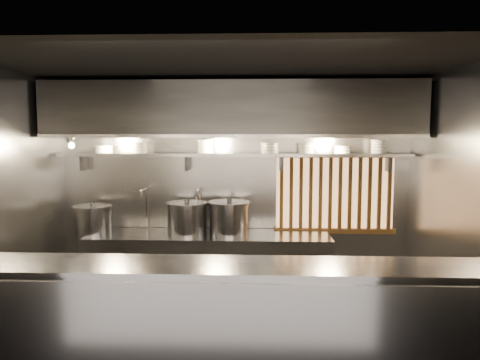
# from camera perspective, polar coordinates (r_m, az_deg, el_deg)

# --- Properties ---
(floor) EXTENTS (4.50, 4.50, 0.00)m
(floor) POSITION_cam_1_polar(r_m,az_deg,el_deg) (5.06, -1.62, -19.51)
(floor) COLOR black
(floor) RESTS_ON ground
(ceiling) EXTENTS (4.50, 4.50, 0.00)m
(ceiling) POSITION_cam_1_polar(r_m,az_deg,el_deg) (4.61, -1.72, 13.74)
(ceiling) COLOR black
(ceiling) RESTS_ON wall_back
(wall_back) EXTENTS (4.50, 0.00, 4.50)m
(wall_back) POSITION_cam_1_polar(r_m,az_deg,el_deg) (6.11, -0.70, -1.30)
(wall_back) COLOR gray
(wall_back) RESTS_ON floor
(wall_left) EXTENTS (0.00, 3.00, 3.00)m
(wall_left) POSITION_cam_1_polar(r_m,az_deg,el_deg) (5.29, -26.84, -3.13)
(wall_left) COLOR gray
(wall_left) RESTS_ON floor
(wall_right) EXTENTS (0.00, 3.00, 3.00)m
(wall_right) POSITION_cam_1_polar(r_m,az_deg,el_deg) (5.01, 25.01, -3.52)
(wall_right) COLOR gray
(wall_right) RESTS_ON floor
(serving_counter) EXTENTS (4.50, 0.56, 1.13)m
(serving_counter) POSITION_cam_1_polar(r_m,az_deg,el_deg) (3.96, -2.64, -18.10)
(serving_counter) COLOR gray
(serving_counter) RESTS_ON floor
(cooking_bench) EXTENTS (3.00, 0.70, 0.90)m
(cooking_bench) POSITION_cam_1_polar(r_m,az_deg,el_deg) (5.97, -3.80, -10.82)
(cooking_bench) COLOR gray
(cooking_bench) RESTS_ON floor
(bowl_shelf) EXTENTS (4.40, 0.34, 0.04)m
(bowl_shelf) POSITION_cam_1_polar(r_m,az_deg,el_deg) (5.89, -0.80, 3.11)
(bowl_shelf) COLOR gray
(bowl_shelf) RESTS_ON wall_back
(exhaust_hood) EXTENTS (4.40, 0.81, 0.65)m
(exhaust_hood) POSITION_cam_1_polar(r_m,az_deg,el_deg) (5.67, -0.93, 8.49)
(exhaust_hood) COLOR #2D2D30
(exhaust_hood) RESTS_ON ceiling
(wood_screen) EXTENTS (1.56, 0.09, 1.04)m
(wood_screen) POSITION_cam_1_polar(r_m,az_deg,el_deg) (6.14, 11.49, -1.58)
(wood_screen) COLOR #FFB872
(wood_screen) RESTS_ON wall_back
(faucet_left) EXTENTS (0.04, 0.30, 0.50)m
(faucet_left) POSITION_cam_1_polar(r_m,az_deg,el_deg) (6.16, -11.51, -2.24)
(faucet_left) COLOR silver
(faucet_left) RESTS_ON wall_back
(faucet_right) EXTENTS (0.04, 0.30, 0.50)m
(faucet_right) POSITION_cam_1_polar(r_m,az_deg,el_deg) (6.03, -5.04, -2.32)
(faucet_right) COLOR silver
(faucet_right) RESTS_ON wall_back
(heat_lamp) EXTENTS (0.25, 0.35, 0.20)m
(heat_lamp) POSITION_cam_1_polar(r_m,az_deg,el_deg) (5.84, -20.06, 4.55)
(heat_lamp) COLOR gray
(heat_lamp) RESTS_ON exhaust_hood
(pendant_bulb) EXTENTS (0.09, 0.09, 0.19)m
(pendant_bulb) POSITION_cam_1_polar(r_m,az_deg,el_deg) (5.77, -1.86, 3.86)
(pendant_bulb) COLOR #2D2D30
(pendant_bulb) RESTS_ON exhaust_hood
(stock_pot_left) EXTENTS (0.60, 0.60, 0.39)m
(stock_pot_left) POSITION_cam_1_polar(r_m,az_deg,el_deg) (6.14, -17.47, -4.59)
(stock_pot_left) COLOR gray
(stock_pot_left) RESTS_ON cooking_bench
(stock_pot_mid) EXTENTS (0.59, 0.59, 0.44)m
(stock_pot_mid) POSITION_cam_1_polar(r_m,az_deg,el_deg) (5.86, -6.47, -4.63)
(stock_pot_mid) COLOR gray
(stock_pot_mid) RESTS_ON cooking_bench
(stock_pot_right) EXTENTS (0.55, 0.55, 0.45)m
(stock_pot_right) POSITION_cam_1_polar(r_m,az_deg,el_deg) (5.81, -1.32, -4.62)
(stock_pot_right) COLOR gray
(stock_pot_right) RESTS_ON cooking_bench
(bowl_stack_0) EXTENTS (0.23, 0.23, 0.09)m
(bowl_stack_0) POSITION_cam_1_polar(r_m,az_deg,el_deg) (6.20, -16.22, 3.63)
(bowl_stack_0) COLOR white
(bowl_stack_0) RESTS_ON bowl_shelf
(bowl_stack_1) EXTENTS (0.20, 0.20, 0.13)m
(bowl_stack_1) POSITION_cam_1_polar(r_m,az_deg,el_deg) (6.07, -12.13, 3.87)
(bowl_stack_1) COLOR white
(bowl_stack_1) RESTS_ON bowl_shelf
(bowl_stack_2) EXTENTS (0.22, 0.22, 0.17)m
(bowl_stack_2) POSITION_cam_1_polar(r_m,az_deg,el_deg) (5.92, -4.25, 4.12)
(bowl_stack_2) COLOR white
(bowl_stack_2) RESTS_ON bowl_shelf
(bowl_stack_3) EXTENTS (0.23, 0.23, 0.13)m
(bowl_stack_3) POSITION_cam_1_polar(r_m,az_deg,el_deg) (5.88, 3.68, 3.93)
(bowl_stack_3) COLOR white
(bowl_stack_3) RESTS_ON bowl_shelf
(bowl_stack_4) EXTENTS (0.21, 0.21, 0.13)m
(bowl_stack_4) POSITION_cam_1_polar(r_m,az_deg,el_deg) (5.91, 8.06, 3.89)
(bowl_stack_4) COLOR white
(bowl_stack_4) RESTS_ON bowl_shelf
(bowl_stack_5) EXTENTS (0.21, 0.21, 0.09)m
(bowl_stack_5) POSITION_cam_1_polar(r_m,az_deg,el_deg) (5.97, 12.32, 3.65)
(bowl_stack_5) COLOR white
(bowl_stack_5) RESTS_ON bowl_shelf
(bowl_stack_6) EXTENTS (0.21, 0.21, 0.17)m
(bowl_stack_6) POSITION_cam_1_polar(r_m,az_deg,el_deg) (6.06, 16.58, 3.93)
(bowl_stack_6) COLOR white
(bowl_stack_6) RESTS_ON bowl_shelf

